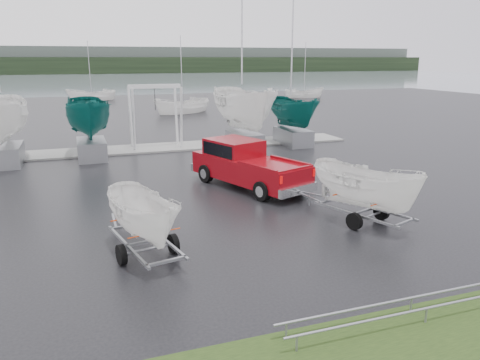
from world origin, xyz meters
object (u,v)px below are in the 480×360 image
trailer_hitched (368,149)px  trailer_parked (142,176)px  pickup_truck (244,163)px  boat_hoist (155,108)px

trailer_hitched → trailer_parked: bearing=162.2°
pickup_truck → trailer_hitched: size_ratio=1.32×
trailer_hitched → trailer_parked: size_ratio=1.10×
pickup_truck → boat_hoist: boat_hoist is taller
boat_hoist → trailer_hitched: bearing=-74.8°
trailer_hitched → boat_hoist: trailer_hitched is taller
trailer_hitched → boat_hoist: bearing=85.1°
trailer_hitched → boat_hoist: size_ratio=1.21×
trailer_parked → boat_hoist: 17.32m
trailer_parked → boat_hoist: bearing=67.5°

